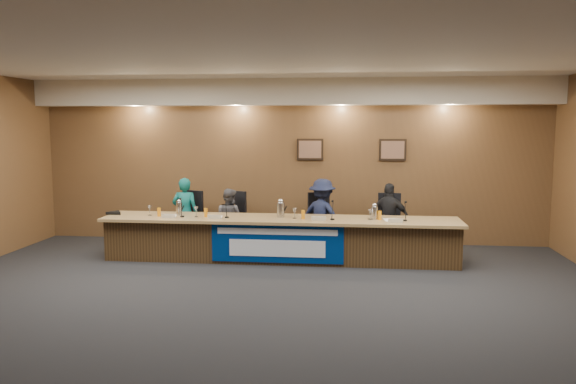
% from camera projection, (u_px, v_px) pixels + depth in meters
% --- Properties ---
extents(floor, '(10.00, 10.00, 0.00)m').
position_uv_depth(floor, '(258.00, 304.00, 7.36)').
color(floor, black).
rests_on(floor, ground).
extents(ceiling, '(10.00, 8.00, 0.04)m').
position_uv_depth(ceiling, '(256.00, 55.00, 6.98)').
color(ceiling, silver).
rests_on(ceiling, wall_back).
extents(wall_back, '(10.00, 0.04, 3.20)m').
position_uv_depth(wall_back, '(290.00, 162.00, 11.12)').
color(wall_back, brown).
rests_on(wall_back, floor).
extents(soffit, '(10.00, 0.50, 0.50)m').
position_uv_depth(soffit, '(289.00, 92.00, 10.71)').
color(soffit, beige).
rests_on(soffit, wall_back).
extents(dais_body, '(6.00, 0.80, 0.70)m').
position_uv_depth(dais_body, '(280.00, 240.00, 9.69)').
color(dais_body, '#3F2B16').
rests_on(dais_body, floor).
extents(dais_top, '(6.10, 0.95, 0.05)m').
position_uv_depth(dais_top, '(280.00, 219.00, 9.60)').
color(dais_top, olive).
rests_on(dais_top, dais_body).
extents(banner, '(2.20, 0.02, 0.65)m').
position_uv_depth(banner, '(277.00, 243.00, 9.28)').
color(banner, navy).
rests_on(banner, dais_body).
extents(banner_text_upper, '(2.00, 0.01, 0.10)m').
position_uv_depth(banner_text_upper, '(277.00, 232.00, 9.24)').
color(banner_text_upper, silver).
rests_on(banner_text_upper, banner).
extents(banner_text_lower, '(1.60, 0.01, 0.28)m').
position_uv_depth(banner_text_lower, '(277.00, 248.00, 9.27)').
color(banner_text_lower, silver).
rests_on(banner_text_lower, banner).
extents(wall_photo_left, '(0.52, 0.04, 0.42)m').
position_uv_depth(wall_photo_left, '(310.00, 149.00, 11.02)').
color(wall_photo_left, black).
rests_on(wall_photo_left, wall_back).
extents(wall_photo_right, '(0.52, 0.04, 0.42)m').
position_uv_depth(wall_photo_right, '(393.00, 150.00, 10.84)').
color(wall_photo_right, black).
rests_on(wall_photo_right, wall_back).
extents(panelist_a, '(0.49, 0.33, 1.35)m').
position_uv_depth(panelist_a, '(185.00, 213.00, 10.55)').
color(panelist_a, '#0D5956').
rests_on(panelist_a, floor).
extents(panelist_b, '(0.69, 0.63, 1.16)m').
position_uv_depth(panelist_b, '(229.00, 219.00, 10.47)').
color(panelist_b, '#4C4A4F').
rests_on(panelist_b, floor).
extents(panelist_c, '(1.00, 0.82, 1.35)m').
position_uv_depth(panelist_c, '(322.00, 216.00, 10.27)').
color(panelist_c, '#141B36').
rests_on(panelist_c, floor).
extents(panelist_d, '(0.81, 0.50, 1.29)m').
position_uv_depth(panelist_d, '(389.00, 219.00, 10.14)').
color(panelist_d, black).
rests_on(panelist_d, floor).
extents(office_chair_a, '(0.63, 0.63, 0.08)m').
position_uv_depth(office_chair_a, '(187.00, 223.00, 10.67)').
color(office_chair_a, black).
rests_on(office_chair_a, floor).
extents(office_chair_b, '(0.63, 0.63, 0.08)m').
position_uv_depth(office_chair_b, '(230.00, 223.00, 10.58)').
color(office_chair_b, black).
rests_on(office_chair_b, floor).
extents(office_chair_c, '(0.63, 0.63, 0.08)m').
position_uv_depth(office_chair_c, '(322.00, 225.00, 10.39)').
color(office_chair_c, black).
rests_on(office_chair_c, floor).
extents(office_chair_d, '(0.52, 0.52, 0.08)m').
position_uv_depth(office_chair_d, '(389.00, 227.00, 10.26)').
color(office_chair_d, black).
rests_on(office_chair_d, floor).
extents(nameplate_a, '(0.24, 0.08, 0.10)m').
position_uv_depth(nameplate_a, '(168.00, 216.00, 9.56)').
color(nameplate_a, white).
rests_on(nameplate_a, dais_top).
extents(microphone_a, '(0.07, 0.07, 0.02)m').
position_uv_depth(microphone_a, '(182.00, 216.00, 9.68)').
color(microphone_a, black).
rests_on(microphone_a, dais_top).
extents(juice_glass_a, '(0.06, 0.06, 0.15)m').
position_uv_depth(juice_glass_a, '(159.00, 212.00, 9.74)').
color(juice_glass_a, orange).
rests_on(juice_glass_a, dais_top).
extents(water_glass_a, '(0.08, 0.08, 0.18)m').
position_uv_depth(water_glass_a, '(150.00, 210.00, 9.82)').
color(water_glass_a, silver).
rests_on(water_glass_a, dais_top).
extents(nameplate_b, '(0.24, 0.08, 0.10)m').
position_uv_depth(nameplate_b, '(214.00, 216.00, 9.47)').
color(nameplate_b, white).
rests_on(nameplate_b, dais_top).
extents(microphone_b, '(0.07, 0.07, 0.02)m').
position_uv_depth(microphone_b, '(227.00, 217.00, 9.59)').
color(microphone_b, black).
rests_on(microphone_b, dais_top).
extents(juice_glass_b, '(0.06, 0.06, 0.15)m').
position_uv_depth(juice_glass_b, '(206.00, 213.00, 9.67)').
color(juice_glass_b, orange).
rests_on(juice_glass_b, dais_top).
extents(water_glass_b, '(0.08, 0.08, 0.18)m').
position_uv_depth(water_glass_b, '(196.00, 212.00, 9.66)').
color(water_glass_b, silver).
rests_on(water_glass_b, dais_top).
extents(nameplate_c, '(0.24, 0.08, 0.10)m').
position_uv_depth(nameplate_c, '(319.00, 218.00, 9.31)').
color(nameplate_c, white).
rests_on(nameplate_c, dais_top).
extents(microphone_c, '(0.07, 0.07, 0.02)m').
position_uv_depth(microphone_c, '(332.00, 219.00, 9.39)').
color(microphone_c, black).
rests_on(microphone_c, dais_top).
extents(juice_glass_c, '(0.06, 0.06, 0.15)m').
position_uv_depth(juice_glass_c, '(303.00, 215.00, 9.47)').
color(juice_glass_c, orange).
rests_on(juice_glass_c, dais_top).
extents(water_glass_c, '(0.08, 0.08, 0.18)m').
position_uv_depth(water_glass_c, '(295.00, 213.00, 9.52)').
color(water_glass_c, silver).
rests_on(water_glass_c, dais_top).
extents(nameplate_d, '(0.24, 0.08, 0.10)m').
position_uv_depth(nameplate_d, '(396.00, 220.00, 9.09)').
color(nameplate_d, white).
rests_on(nameplate_d, dais_top).
extents(microphone_d, '(0.07, 0.07, 0.02)m').
position_uv_depth(microphone_d, '(405.00, 220.00, 9.28)').
color(microphone_d, black).
rests_on(microphone_d, dais_top).
extents(juice_glass_d, '(0.06, 0.06, 0.15)m').
position_uv_depth(juice_glass_d, '(380.00, 215.00, 9.38)').
color(juice_glass_d, orange).
rests_on(juice_glass_d, dais_top).
extents(water_glass_d, '(0.08, 0.08, 0.18)m').
position_uv_depth(water_glass_d, '(370.00, 214.00, 9.39)').
color(water_glass_d, silver).
rests_on(water_glass_d, dais_top).
extents(carafe_left, '(0.11, 0.11, 0.22)m').
position_uv_depth(carafe_left, '(179.00, 209.00, 9.87)').
color(carafe_left, silver).
rests_on(carafe_left, dais_top).
extents(carafe_mid, '(0.13, 0.13, 0.25)m').
position_uv_depth(carafe_mid, '(281.00, 210.00, 9.64)').
color(carafe_mid, silver).
rests_on(carafe_mid, dais_top).
extents(carafe_right, '(0.12, 0.12, 0.22)m').
position_uv_depth(carafe_right, '(375.00, 213.00, 9.43)').
color(carafe_right, silver).
rests_on(carafe_right, dais_top).
extents(speakerphone, '(0.32, 0.32, 0.05)m').
position_uv_depth(speakerphone, '(115.00, 213.00, 9.97)').
color(speakerphone, black).
rests_on(speakerphone, dais_top).
extents(paper_stack, '(0.26, 0.33, 0.01)m').
position_uv_depth(paper_stack, '(391.00, 220.00, 9.36)').
color(paper_stack, white).
rests_on(paper_stack, dais_top).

